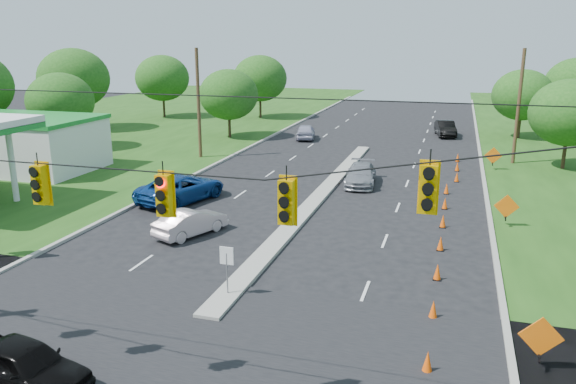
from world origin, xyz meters
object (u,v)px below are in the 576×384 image
(gas_station, at_px, (1,140))
(black_sedan, at_px, (25,365))
(blue_pickup, at_px, (181,188))
(white_sedan, at_px, (191,222))

(gas_station, bearing_deg, black_sedan, -46.19)
(black_sedan, height_order, blue_pickup, blue_pickup)
(black_sedan, xyz_separation_m, white_sedan, (-1.35, 13.18, -0.04))
(gas_station, relative_size, white_sedan, 4.90)
(black_sedan, relative_size, white_sedan, 1.03)
(blue_pickup, bearing_deg, gas_station, 5.92)
(white_sedan, bearing_deg, blue_pickup, -35.95)
(gas_station, relative_size, black_sedan, 4.76)
(gas_station, xyz_separation_m, black_sedan, (20.44, -21.30, -1.87))
(black_sedan, distance_m, blue_pickup, 19.21)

